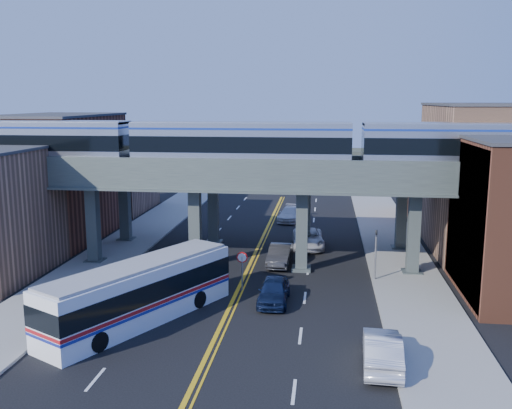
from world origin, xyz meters
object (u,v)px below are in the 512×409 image
at_px(stop_sign, 242,265).
at_px(car_lane_d, 290,214).
at_px(transit_train, 241,144).
at_px(car_parked_curb, 382,350).
at_px(traffic_signal, 376,249).
at_px(car_lane_b, 280,255).
at_px(car_lane_c, 308,238).
at_px(transit_bus, 140,293).
at_px(car_lane_a, 274,291).

distance_m(stop_sign, car_lane_d, 22.49).
bearing_deg(transit_train, stop_sign, -81.23).
xyz_separation_m(car_lane_d, car_parked_curb, (6.49, -32.46, 0.11)).
bearing_deg(traffic_signal, car_lane_b, 155.02).
height_order(car_lane_b, car_lane_c, car_lane_c).
distance_m(transit_train, traffic_signal, 12.12).
relative_size(car_lane_d, car_parked_curb, 0.99).
distance_m(transit_bus, car_parked_curb, 13.79).
distance_m(car_lane_a, car_parked_curb, 9.90).
height_order(car_lane_c, car_parked_curb, car_parked_curb).
height_order(traffic_signal, car_lane_c, traffic_signal).
bearing_deg(car_lane_b, traffic_signal, -22.61).
relative_size(traffic_signal, car_lane_d, 0.83).
xyz_separation_m(transit_bus, car_lane_a, (7.26, 3.93, -0.91)).
distance_m(transit_train, stop_sign, 9.11).
xyz_separation_m(car_lane_a, car_lane_d, (-0.59, 24.51, -0.05)).
relative_size(transit_train, car_parked_curb, 9.75).
bearing_deg(transit_train, car_lane_c, 54.99).
xyz_separation_m(transit_bus, car_parked_curb, (13.16, -4.03, -0.85)).
relative_size(stop_sign, transit_bus, 0.21).
relative_size(traffic_signal, car_parked_curb, 0.82).
distance_m(traffic_signal, transit_bus, 16.56).
height_order(car_lane_a, car_lane_c, car_lane_a).
xyz_separation_m(car_lane_b, car_lane_d, (-0.29, 16.18, -0.05)).
height_order(traffic_signal, car_lane_d, traffic_signal).
distance_m(transit_bus, car_lane_a, 8.30).
height_order(transit_bus, car_lane_a, transit_bus).
bearing_deg(car_lane_a, car_lane_d, 91.67).
bearing_deg(car_lane_d, transit_train, -91.24).
relative_size(car_lane_a, car_parked_curb, 0.91).
height_order(transit_train, car_lane_a, transit_train).
height_order(car_lane_d, car_parked_curb, car_parked_curb).
bearing_deg(car_parked_curb, car_lane_d, -76.08).
height_order(car_lane_a, car_lane_d, car_lane_a).
bearing_deg(car_lane_d, stop_sign, -87.49).
relative_size(traffic_signal, car_lane_b, 0.88).
xyz_separation_m(car_lane_a, car_lane_c, (1.67, 13.88, -0.01)).
height_order(stop_sign, transit_bus, transit_bus).
bearing_deg(car_parked_curb, car_lane_b, -66.54).
distance_m(transit_train, car_lane_c, 11.90).
bearing_deg(transit_bus, car_parked_curb, -78.48).
bearing_deg(car_parked_curb, transit_train, -56.61).
xyz_separation_m(transit_train, car_lane_b, (2.78, 1.21, -8.56)).
bearing_deg(transit_bus, traffic_signal, -28.36).
distance_m(car_lane_c, car_lane_d, 10.87).
xyz_separation_m(traffic_signal, car_parked_curb, (-0.70, -13.07, -1.48)).
distance_m(car_lane_b, car_lane_d, 16.19).
xyz_separation_m(stop_sign, car_lane_c, (3.97, 11.77, -0.99)).
bearing_deg(stop_sign, car_parked_curb, -50.84).
bearing_deg(stop_sign, traffic_signal, 18.63).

